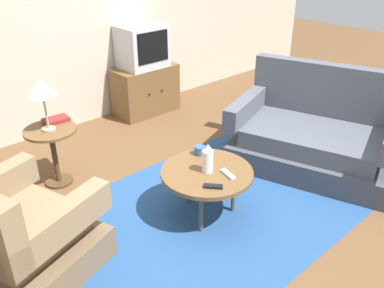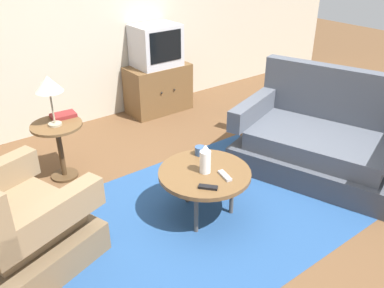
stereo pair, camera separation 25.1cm
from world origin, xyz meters
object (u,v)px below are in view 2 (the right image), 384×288
object	(u,v)px
tv_stand	(158,89)
mug	(200,151)
coffee_table	(205,175)
armchair	(15,228)
book	(63,115)
side_table	(59,140)
television	(156,45)
tv_remote_silver	(225,176)
table_lamp	(48,85)
couch	(322,142)
vase	(205,159)
tv_remote_dark	(208,187)

from	to	relation	value
tv_stand	mug	bearing A→B (deg)	-112.87
coffee_table	armchair	bearing A→B (deg)	165.39
coffee_table	book	size ratio (longest dim) A/B	3.16
coffee_table	side_table	world-z (taller)	side_table
armchair	coffee_table	bearing A→B (deg)	56.94
tv_stand	television	size ratio (longest dim) A/B	1.46
tv_remote_silver	armchair	bearing A→B (deg)	-96.35
table_lamp	tv_remote_silver	world-z (taller)	table_lamp
armchair	couch	xyz separation A→B (m)	(2.80, -0.48, -0.01)
couch	table_lamp	size ratio (longest dim) A/B	3.81
couch	book	bearing A→B (deg)	33.60
couch	coffee_table	distance (m)	1.41
mug	book	size ratio (longest dim) A/B	0.54
tv_remote_silver	mug	bearing A→B (deg)	-176.65
television	mug	xyz separation A→B (m)	(-0.80, -1.90, -0.41)
side_table	vase	distance (m)	1.50
vase	tv_remote_silver	bearing A→B (deg)	-62.37
couch	table_lamp	world-z (taller)	table_lamp
tv_stand	tv_remote_silver	bearing A→B (deg)	-110.72
armchair	book	distance (m)	1.35
mug	tv_remote_silver	xyz separation A→B (m)	(-0.07, -0.40, -0.03)
table_lamp	book	xyz separation A→B (m)	(0.13, 0.13, -0.37)
tv_remote_dark	tv_remote_silver	world-z (taller)	same
couch	side_table	size ratio (longest dim) A/B	3.15
tv_stand	television	world-z (taller)	television
side_table	book	distance (m)	0.24
tv_remote_silver	table_lamp	bearing A→B (deg)	-137.81
side_table	television	bearing A→B (deg)	27.01
side_table	television	world-z (taller)	television
tv_remote_dark	table_lamp	bearing A→B (deg)	161.07
couch	television	size ratio (longest dim) A/B	3.19
couch	table_lamp	bearing A→B (deg)	37.70
table_lamp	tv_remote_dark	bearing A→B (deg)	-68.31
tv_remote_silver	tv_stand	bearing A→B (deg)	172.47
side_table	mug	bearing A→B (deg)	-51.04
coffee_table	table_lamp	xyz separation A→B (m)	(-0.73, 1.29, 0.56)
couch	book	size ratio (longest dim) A/B	7.47
coffee_table	tv_remote_silver	xyz separation A→B (m)	(0.08, -0.16, 0.04)
television	book	world-z (taller)	television
tv_remote_silver	television	bearing A→B (deg)	172.60
armchair	couch	distance (m)	2.84
vase	side_table	bearing A→B (deg)	118.43
table_lamp	mug	world-z (taller)	table_lamp
mug	tv_remote_silver	bearing A→B (deg)	-99.84
tv_remote_dark	tv_stand	bearing A→B (deg)	114.65
side_table	television	xyz separation A→B (m)	(1.65, 0.84, 0.47)
coffee_table	tv_remote_silver	size ratio (longest dim) A/B	4.63
armchair	vase	distance (m)	1.47
couch	tv_stand	world-z (taller)	couch
coffee_table	couch	bearing A→B (deg)	-4.50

